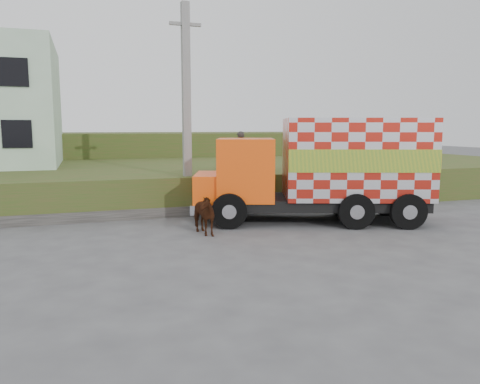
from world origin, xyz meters
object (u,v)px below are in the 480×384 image
object	(u,v)px
utility_pole	(187,109)
pedestrian	(240,153)
cargo_truck	(324,169)
cow	(201,214)

from	to	relation	value
utility_pole	pedestrian	size ratio (longest dim) A/B	4.63
utility_pole	pedestrian	distance (m)	2.81
cargo_truck	cow	xyz separation A→B (m)	(-4.68, -0.62, -1.25)
cargo_truck	cow	size ratio (longest dim) A/B	5.63
cargo_truck	pedestrian	xyz separation A→B (m)	(-2.10, 3.19, 0.46)
cargo_truck	cow	bearing A→B (deg)	-153.40
cow	pedestrian	bearing A→B (deg)	44.43
cargo_truck	cow	world-z (taller)	cargo_truck
cargo_truck	cow	distance (m)	4.88
cargo_truck	pedestrian	size ratio (longest dim) A/B	5.02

